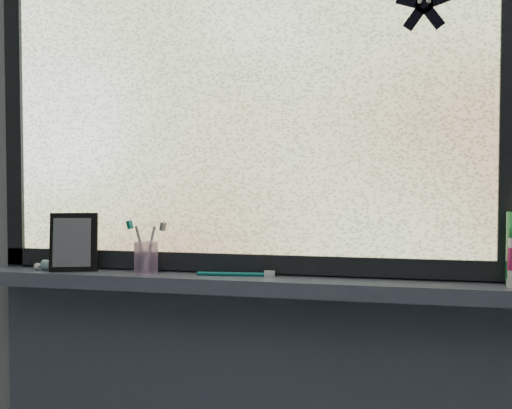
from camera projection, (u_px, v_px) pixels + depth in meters
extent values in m
cube|color=#9EA3A8|center=(271.00, 190.00, 1.58)|extent=(3.00, 0.01, 2.50)
cube|color=#53596F|center=(266.00, 285.00, 1.51)|extent=(1.62, 0.14, 0.04)
cube|color=silver|center=(270.00, 87.00, 1.54)|extent=(1.50, 0.01, 1.00)
cube|color=black|center=(269.00, 264.00, 1.56)|extent=(1.60, 0.03, 0.05)
cube|color=black|center=(16.00, 96.00, 1.71)|extent=(0.05, 0.03, 1.10)
cube|color=black|center=(507.00, 78.00, 1.41)|extent=(0.03, 0.03, 1.00)
cube|color=black|center=(74.00, 242.00, 1.62)|extent=(0.15, 0.10, 0.17)
cylinder|color=#CDA6DB|center=(146.00, 258.00, 1.57)|extent=(0.08, 0.08, 0.09)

